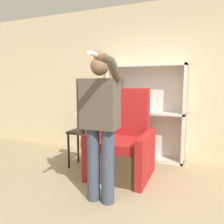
% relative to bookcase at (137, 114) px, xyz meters
% --- Properties ---
extents(ground_plane, '(14.00, 14.00, 0.00)m').
position_rel_bookcase_xyz_m(ground_plane, '(0.31, -1.87, -0.82)').
color(ground_plane, '#9E8966').
extents(wall_back, '(8.00, 0.06, 2.80)m').
position_rel_bookcase_xyz_m(wall_back, '(0.31, 0.16, 0.58)').
color(wall_back, beige).
rests_on(wall_back, ground_plane).
extents(bookcase, '(1.40, 0.28, 1.71)m').
position_rel_bookcase_xyz_m(bookcase, '(0.00, 0.00, 0.00)').
color(bookcase, silver).
rests_on(bookcase, ground_plane).
extents(armchair, '(0.86, 0.85, 1.30)m').
position_rel_bookcase_xyz_m(armchair, '(0.02, -0.82, -0.42)').
color(armchair, '#4C3823').
rests_on(armchair, ground_plane).
extents(person_standing, '(0.56, 0.78, 1.67)m').
position_rel_bookcase_xyz_m(person_standing, '(0.04, -1.67, 0.13)').
color(person_standing, '#384256').
rests_on(person_standing, ground_plane).
extents(side_table, '(0.35, 0.35, 0.61)m').
position_rel_bookcase_xyz_m(side_table, '(-0.72, -0.79, -0.35)').
color(side_table, black).
rests_on(side_table, ground_plane).
extents(table_lamp, '(0.20, 0.20, 0.43)m').
position_rel_bookcase_xyz_m(table_lamp, '(-0.72, -0.79, 0.10)').
color(table_lamp, gold).
rests_on(table_lamp, side_table).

